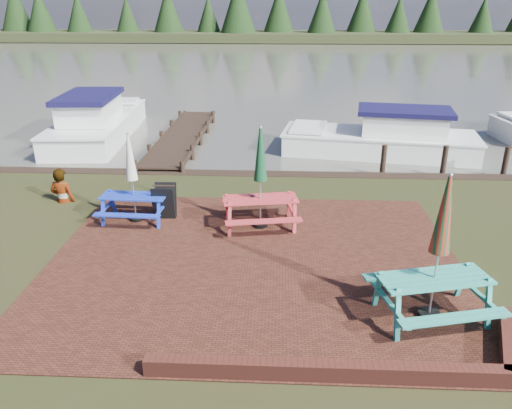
{
  "coord_description": "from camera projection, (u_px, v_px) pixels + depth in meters",
  "views": [
    {
      "loc": [
        0.51,
        -8.65,
        5.36
      ],
      "look_at": [
        -0.0,
        1.9,
        1.0
      ],
      "focal_mm": 35.0,
      "sensor_mm": 36.0,
      "label": 1
    }
  ],
  "objects": [
    {
      "name": "far_treeline",
      "position": [
        278.0,
        15.0,
        69.75
      ],
      "size": [
        120.0,
        10.0,
        8.1
      ],
      "color": "black",
      "rests_on": "ground"
    },
    {
      "name": "picnic_table_blue",
      "position": [
        133.0,
        191.0,
        12.73
      ],
      "size": [
        1.74,
        1.56,
        2.32
      ],
      "rotation": [
        0.0,
        0.0,
        -0.05
      ],
      "color": "#1833B7",
      "rests_on": "ground"
    },
    {
      "name": "boat_jetty",
      "position": [
        97.0,
        124.0,
        21.2
      ],
      "size": [
        3.15,
        7.85,
        2.23
      ],
      "rotation": [
        0.0,
        0.0,
        0.07
      ],
      "color": "silver",
      "rests_on": "ground"
    },
    {
      "name": "chalkboard",
      "position": [
        164.0,
        201.0,
        13.0
      ],
      "size": [
        0.57,
        0.55,
        0.92
      ],
      "rotation": [
        0.0,
        0.0,
        0.02
      ],
      "color": "black",
      "rests_on": "ground"
    },
    {
      "name": "boat_near",
      "position": [
        383.0,
        139.0,
        19.08
      ],
      "size": [
        7.58,
        3.65,
        1.97
      ],
      "rotation": [
        0.0,
        0.0,
        1.41
      ],
      "color": "silver",
      "rests_on": "ground"
    },
    {
      "name": "person",
      "position": [
        58.0,
        169.0,
        13.89
      ],
      "size": [
        0.76,
        0.55,
        1.96
      ],
      "primitive_type": "imported",
      "rotation": [
        0.0,
        0.0,
        3.03
      ],
      "color": "gray",
      "rests_on": "ground"
    },
    {
      "name": "jetty",
      "position": [
        182.0,
        136.0,
        20.58
      ],
      "size": [
        1.76,
        9.08,
        1.0
      ],
      "color": "black",
      "rests_on": "ground"
    },
    {
      "name": "picnic_table_red",
      "position": [
        260.0,
        194.0,
        12.35
      ],
      "size": [
        2.1,
        1.93,
        2.57
      ],
      "rotation": [
        0.0,
        0.0,
        0.17
      ],
      "color": "#B82F35",
      "rests_on": "ground"
    },
    {
      "name": "brick_wall",
      "position": [
        382.0,
        365.0,
        7.67
      ],
      "size": [
        6.21,
        1.79,
        0.3
      ],
      "color": "#4C1E16",
      "rests_on": "ground"
    },
    {
      "name": "picnic_table_teal",
      "position": [
        436.0,
        271.0,
        8.72
      ],
      "size": [
        2.32,
        2.16,
        2.73
      ],
      "rotation": [
        0.0,
        0.0,
        0.24
      ],
      "color": "teal",
      "rests_on": "ground"
    },
    {
      "name": "water",
      "position": [
        275.0,
        65.0,
        44.22
      ],
      "size": [
        120.0,
        60.0,
        0.02
      ],
      "primitive_type": "cube",
      "color": "#403F37",
      "rests_on": "ground"
    },
    {
      "name": "ground",
      "position": [
        252.0,
        286.0,
        10.05
      ],
      "size": [
        120.0,
        120.0,
        0.0
      ],
      "primitive_type": "plane",
      "color": "black",
      "rests_on": "ground"
    },
    {
      "name": "paving",
      "position": [
        254.0,
        262.0,
        10.97
      ],
      "size": [
        9.0,
        7.5,
        0.02
      ],
      "primitive_type": "cube",
      "color": "#381911",
      "rests_on": "ground"
    }
  ]
}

